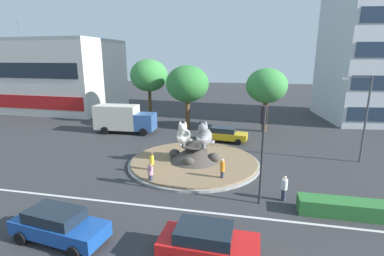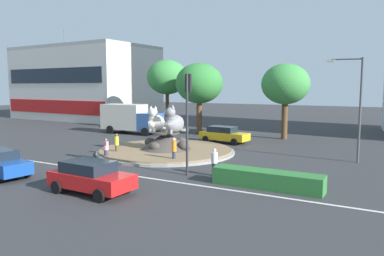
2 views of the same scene
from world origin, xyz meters
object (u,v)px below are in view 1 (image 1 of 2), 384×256
third_tree_left (149,76)px  sedan_on_far_lane (208,243)px  pedestrian_yellow_shirt (152,163)px  hatchback_near_shophouse (59,225)px  traffic_light_mast (263,138)px  pedestrian_orange_shirt (222,170)px  delivery_box_truck (123,118)px  streetlight_arm (363,113)px  shophouse_block (50,75)px  second_tree_near_tower (187,84)px  cat_statue_white (184,135)px  cat_statue_grey (204,136)px  pedestrian_white_shirt (284,188)px  parked_car_right (225,134)px  broadleaf_tree_behind_island (267,86)px  pedestrian_pink_shirt (150,173)px

third_tree_left → sedan_on_far_lane: (11.74, -25.12, -5.48)m
pedestrian_yellow_shirt → sedan_on_far_lane: size_ratio=0.38×
hatchback_near_shophouse → traffic_light_mast: bearing=38.6°
pedestrian_orange_shirt → delivery_box_truck: delivery_box_truck is taller
third_tree_left → streetlight_arm: 24.84m
shophouse_block → third_tree_left: shophouse_block is taller
second_tree_near_tower → pedestrian_orange_shirt: size_ratio=4.45×
cat_statue_white → traffic_light_mast: 8.26m
cat_statue_grey → hatchback_near_shophouse: size_ratio=0.45×
pedestrian_white_shirt → delivery_box_truck: 21.34m
traffic_light_mast → pedestrian_yellow_shirt: (-7.85, 2.83, -3.20)m
sedan_on_far_lane → parked_car_right: bearing=94.5°
third_tree_left → hatchback_near_shophouse: bearing=-79.7°
broadleaf_tree_behind_island → pedestrian_pink_shirt: (-8.28, -16.65, -4.61)m
sedan_on_far_lane → delivery_box_truck: delivery_box_truck is taller
broadleaf_tree_behind_island → pedestrian_orange_shirt: (-3.45, -15.24, -4.48)m
broadleaf_tree_behind_island → pedestrian_white_shirt: (0.54, -17.17, -4.56)m
cat_statue_white → hatchback_near_shophouse: (-3.47, -11.14, -1.59)m
cat_statue_white → traffic_light_mast: (6.00, -5.42, 1.67)m
second_tree_near_tower → hatchback_near_shophouse: (-1.16, -22.83, -4.70)m
parked_car_right → delivery_box_truck: bearing=179.3°
hatchback_near_shophouse → pedestrian_yellow_shirt: bearing=86.8°
cat_statue_white → pedestrian_orange_shirt: cat_statue_white is taller
pedestrian_pink_shirt → hatchback_near_shophouse: bearing=-172.8°
cat_statue_grey → pedestrian_yellow_shirt: bearing=-50.7°
cat_statue_white → parked_car_right: bearing=153.8°
shophouse_block → pedestrian_white_shirt: size_ratio=13.94×
shophouse_block → broadleaf_tree_behind_island: 36.11m
traffic_light_mast → hatchback_near_shophouse: traffic_light_mast is taller
streetlight_arm → parked_car_right: bearing=-23.8°
third_tree_left → delivery_box_truck: third_tree_left is taller
broadleaf_tree_behind_island → pedestrian_pink_shirt: broadleaf_tree_behind_island is taller
cat_statue_grey → shophouse_block: size_ratio=0.10×
hatchback_near_shophouse → parked_car_right: hatchback_near_shophouse is taller
broadleaf_tree_behind_island → cat_statue_white: bearing=-119.5°
sedan_on_far_lane → second_tree_near_tower: bearing=106.3°
pedestrian_orange_shirt → sedan_on_far_lane: bearing=121.8°
pedestrian_orange_shirt → parked_car_right: (-0.78, 10.00, -0.13)m
parked_car_right → traffic_light_mast: bearing=-69.9°
pedestrian_white_shirt → pedestrian_orange_shirt: (-3.98, 1.93, 0.08)m
cat_statue_white → pedestrian_orange_shirt: size_ratio=1.22×
third_tree_left → broadleaf_tree_behind_island: bearing=-6.9°
second_tree_near_tower → traffic_light_mast: bearing=-64.1°
pedestrian_pink_shirt → shophouse_block: bearing=71.7°
traffic_light_mast → shophouse_block: bearing=43.0°
traffic_light_mast → third_tree_left: size_ratio=0.71×
second_tree_near_tower → sedan_on_far_lane: bearing=-75.1°
traffic_light_mast → second_tree_near_tower: (-8.32, 17.11, 1.43)m
broadleaf_tree_behind_island → second_tree_near_tower: 9.29m
third_tree_left → pedestrian_white_shirt: third_tree_left is taller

